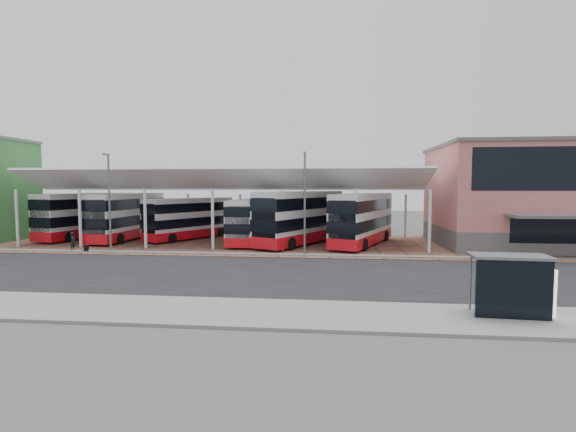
% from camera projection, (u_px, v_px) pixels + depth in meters
% --- Properties ---
extents(ground, '(140.00, 140.00, 0.00)m').
position_uv_depth(ground, '(267.00, 271.00, 26.66)').
color(ground, '#40433E').
extents(road, '(120.00, 14.00, 0.02)m').
position_uv_depth(road, '(265.00, 274.00, 25.67)').
color(road, black).
rests_on(road, ground).
extents(forecourt, '(72.00, 16.00, 0.06)m').
position_uv_depth(forecourt, '(309.00, 244.00, 39.36)').
color(forecourt, brown).
rests_on(forecourt, ground).
extents(sidewalk, '(120.00, 4.00, 0.14)m').
position_uv_depth(sidewalk, '(235.00, 312.00, 17.73)').
color(sidewalk, slate).
rests_on(sidewalk, ground).
extents(north_kerb, '(120.00, 0.80, 0.14)m').
position_uv_depth(north_kerb, '(279.00, 255.00, 32.81)').
color(north_kerb, slate).
rests_on(north_kerb, ground).
extents(yellow_line_near, '(120.00, 0.12, 0.01)m').
position_uv_depth(yellow_line_near, '(245.00, 301.00, 19.72)').
color(yellow_line_near, gold).
rests_on(yellow_line_near, road).
extents(yellow_line_far, '(120.00, 0.12, 0.01)m').
position_uv_depth(yellow_line_far, '(246.00, 299.00, 20.01)').
color(yellow_line_far, gold).
rests_on(yellow_line_far, road).
extents(canopy, '(37.00, 11.63, 7.07)m').
position_uv_depth(canopy, '(228.00, 183.00, 40.70)').
color(canopy, silver).
rests_on(canopy, ground).
extents(terminal, '(18.40, 14.40, 9.25)m').
position_uv_depth(terminal, '(541.00, 195.00, 37.82)').
color(terminal, '#575452').
rests_on(terminal, ground).
extents(lamp_west, '(0.16, 0.90, 8.07)m').
position_uv_depth(lamp_west, '(109.00, 200.00, 34.00)').
color(lamp_west, '#595D62').
rests_on(lamp_west, ground).
extents(lamp_east, '(0.16, 0.90, 8.07)m').
position_uv_depth(lamp_east, '(305.00, 200.00, 32.38)').
color(lamp_east, '#595D62').
rests_on(lamp_east, ground).
extents(bus_0, '(4.79, 11.64, 4.68)m').
position_uv_depth(bus_0, '(86.00, 216.00, 43.93)').
color(bus_0, silver).
rests_on(bus_0, forecourt).
extents(bus_1, '(3.30, 11.48, 4.68)m').
position_uv_depth(bus_1, '(127.00, 217.00, 42.44)').
color(bus_1, silver).
rests_on(bus_1, forecourt).
extents(bus_2, '(7.10, 10.00, 4.20)m').
position_uv_depth(bus_2, '(190.00, 219.00, 42.84)').
color(bus_2, silver).
rests_on(bus_2, forecourt).
extents(bus_3, '(2.56, 10.04, 4.13)m').
position_uv_depth(bus_3, '(248.00, 221.00, 40.05)').
color(bus_3, silver).
rests_on(bus_3, forecourt).
extents(bus_4, '(7.93, 11.87, 4.92)m').
position_uv_depth(bus_4, '(301.00, 218.00, 38.99)').
color(bus_4, silver).
rests_on(bus_4, forecourt).
extents(bus_5, '(6.60, 11.63, 4.72)m').
position_uv_depth(bus_5, '(363.00, 219.00, 38.43)').
color(bus_5, silver).
rests_on(bus_5, forecourt).
extents(pedestrian, '(0.38, 0.58, 1.57)m').
position_uv_depth(pedestrian, '(73.00, 241.00, 34.84)').
color(pedestrian, black).
rests_on(pedestrian, forecourt).
extents(suitcase, '(0.32, 0.23, 0.54)m').
position_uv_depth(suitcase, '(86.00, 249.00, 34.21)').
color(suitcase, black).
rests_on(suitcase, forecourt).
extents(bus_shelter, '(3.20, 1.63, 2.49)m').
position_uv_depth(bus_shelter, '(519.00, 279.00, 16.75)').
color(bus_shelter, black).
rests_on(bus_shelter, sidewalk).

